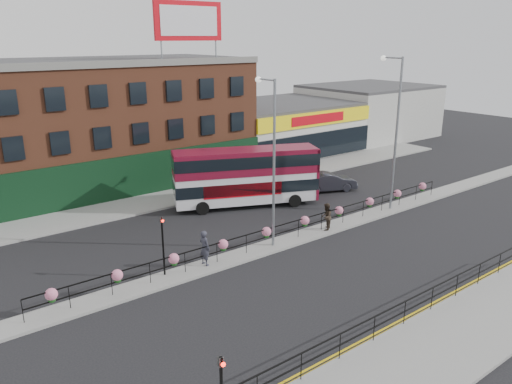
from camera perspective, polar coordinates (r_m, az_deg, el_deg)
ground at (r=30.62m, az=3.44°, el=-5.80°), size 120.00×120.00×0.00m
south_pavement at (r=23.90m, az=23.21°, el=-14.20°), size 60.00×4.00×0.15m
north_pavement at (r=39.85m, az=-7.90°, el=-0.27°), size 60.00×4.00×0.15m
median at (r=30.59m, az=3.44°, el=-5.67°), size 60.00×1.60×0.15m
yellow_line_inner at (r=24.91m, az=18.53°, el=-12.48°), size 60.00×0.10×0.01m
yellow_line_outer at (r=24.83m, az=18.88°, el=-12.63°), size 60.00×0.10×0.01m
brick_building at (r=44.18m, az=-17.95°, el=7.53°), size 25.00×12.21×10.30m
supermarket at (r=54.50m, az=2.55°, el=7.43°), size 15.00×12.25×5.30m
warehouse_east at (r=64.85m, az=12.67°, el=9.07°), size 14.50×12.00×6.30m
billboard at (r=41.87m, az=-7.70°, el=18.79°), size 6.00×0.29×4.40m
median_railing at (r=30.22m, az=3.47°, el=-3.98°), size 30.04×0.56×1.23m
south_railing at (r=22.79m, az=16.68°, el=-12.49°), size 20.04×0.05×1.12m
double_decker_bus at (r=36.39m, az=-1.09°, el=2.37°), size 10.65×6.46×4.26m
car at (r=40.84m, az=8.24°, el=1.16°), size 4.70×5.70×1.52m
pedestrian_a at (r=27.18m, az=-5.89°, el=-6.36°), size 0.83×0.64×1.97m
pedestrian_b at (r=32.16m, az=8.03°, el=-2.81°), size 1.48×1.47×1.77m
lamp_column_west at (r=28.29m, az=1.76°, el=4.88°), size 0.35×1.71×9.74m
lamp_column_east at (r=36.02m, az=15.52°, el=7.84°), size 0.38×1.87×10.64m
traffic_light_south at (r=15.42m, az=-3.97°, el=-20.97°), size 0.15×0.28×3.65m
traffic_light_median at (r=25.85m, az=-10.65°, el=-4.65°), size 0.15×0.28×3.65m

